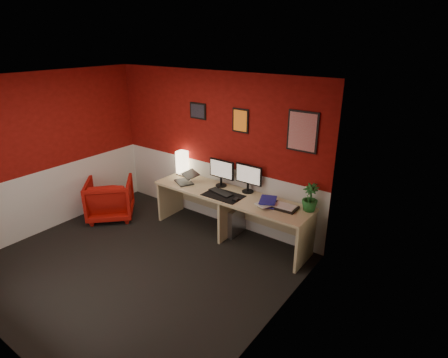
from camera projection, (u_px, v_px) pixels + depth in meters
The scene contains 26 objects.
ground at pixel (138, 265), 5.07m from camera, with size 4.00×3.50×0.01m, color black.
ceiling at pixel (119, 81), 4.15m from camera, with size 4.00×3.50×0.01m, color white.
wall_back at pixel (214, 150), 5.93m from camera, with size 4.00×0.01×2.50m, color maroon.
wall_left at pixel (45, 154), 5.70m from camera, with size 0.01×3.50×2.50m, color maroon.
wall_right at pixel (268, 228), 3.52m from camera, with size 0.01×3.50×2.50m, color maroon.
wainscot_back at pixel (214, 192), 6.20m from camera, with size 4.00×0.01×1.00m, color silver.
wainscot_left at pixel (53, 198), 5.98m from camera, with size 0.01×3.50×1.00m, color silver.
wainscot_right at pixel (264, 291), 3.80m from camera, with size 0.01×3.50×1.00m, color silver.
desk at pixel (230, 215), 5.68m from camera, with size 2.60×0.65×0.73m, color tan.
shoji_lamp at pixel (182, 163), 6.26m from camera, with size 0.16×0.16×0.40m, color #FFE5B2.
laptop at pixel (184, 176), 5.94m from camera, with size 0.33×0.23×0.22m, color black.
monitor_left at pixel (221, 169), 5.75m from camera, with size 0.45×0.06×0.58m, color black.
monitor_right at pixel (248, 174), 5.52m from camera, with size 0.45×0.06×0.58m, color black.
desk_mat at pixel (223, 195), 5.50m from camera, with size 0.60×0.38×0.01m, color black.
keyboard at pixel (221, 192), 5.57m from camera, with size 0.42×0.14×0.02m, color black.
mouse at pixel (236, 199), 5.32m from camera, with size 0.06×0.10×0.03m, color black.
book_bottom at pixel (262, 203), 5.22m from camera, with size 0.21×0.28×0.03m, color #222197.
book_middle at pixel (262, 201), 5.22m from camera, with size 0.21×0.29×0.02m, color silver.
book_top at pixel (260, 199), 5.22m from camera, with size 0.23×0.31×0.03m, color #222197.
zen_tray at pixel (285, 207), 5.09m from camera, with size 0.35×0.25×0.03m, color black.
potted_plant at pixel (310, 198), 4.96m from camera, with size 0.22×0.22×0.39m, color #19591E.
pc_tower at pixel (234, 220), 5.84m from camera, with size 0.20×0.45×0.45m, color #99999E.
armchair at pixel (110, 199), 6.31m from camera, with size 0.74×0.76×0.70m, color #A8120A.
art_left at pixel (198, 111), 5.86m from camera, with size 0.32×0.02×0.26m, color black.
art_center at pixel (241, 121), 5.43m from camera, with size 0.28×0.02×0.36m, color orange.
art_right at pixel (303, 132), 4.89m from camera, with size 0.44×0.02×0.56m, color red.
Camera 1 is at (3.48, -2.75, 2.99)m, focal length 29.21 mm.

